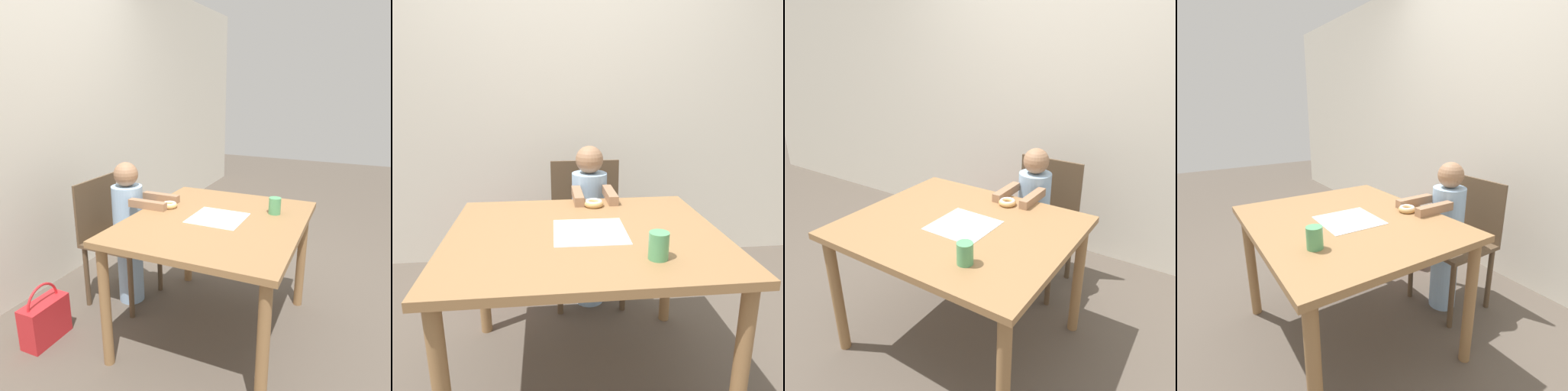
% 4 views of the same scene
% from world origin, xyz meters
% --- Properties ---
extents(ground_plane, '(12.00, 12.00, 0.00)m').
position_xyz_m(ground_plane, '(0.00, 0.00, 0.00)').
color(ground_plane, brown).
extents(wall_back, '(8.00, 0.05, 2.50)m').
position_xyz_m(wall_back, '(0.00, 1.42, 1.25)').
color(wall_back, silver).
rests_on(wall_back, ground_plane).
extents(dining_table, '(1.17, 0.99, 0.76)m').
position_xyz_m(dining_table, '(0.00, 0.00, 0.66)').
color(dining_table, olive).
rests_on(dining_table, ground_plane).
extents(chair, '(0.46, 0.43, 0.88)m').
position_xyz_m(chair, '(0.10, 0.81, 0.48)').
color(chair, brown).
rests_on(chair, ground_plane).
extents(child_figure, '(0.23, 0.45, 1.02)m').
position_xyz_m(child_figure, '(0.10, 0.68, 0.53)').
color(child_figure, '#99BCE0').
rests_on(child_figure, ground_plane).
extents(donut, '(0.10, 0.10, 0.03)m').
position_xyz_m(donut, '(0.08, 0.36, 0.77)').
color(donut, tan).
rests_on(donut, dining_table).
extents(napkin, '(0.32, 0.32, 0.00)m').
position_xyz_m(napkin, '(0.02, -0.00, 0.76)').
color(napkin, white).
rests_on(napkin, dining_table).
extents(handbag, '(0.29, 0.14, 0.38)m').
position_xyz_m(handbag, '(-0.51, 0.91, 0.14)').
color(handbag, red).
rests_on(handbag, ground_plane).
extents(cup, '(0.07, 0.07, 0.10)m').
position_xyz_m(cup, '(0.24, -0.29, 0.81)').
color(cup, '#519E66').
rests_on(cup, dining_table).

